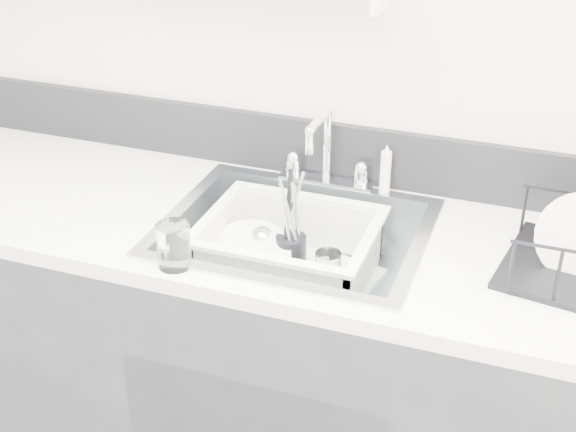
% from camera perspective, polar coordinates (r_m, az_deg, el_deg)
% --- Properties ---
extents(counter_run, '(3.20, 0.62, 0.92)m').
position_cam_1_polar(counter_run, '(2.22, 0.45, -11.22)').
color(counter_run, '#29292C').
rests_on(counter_run, ground).
extents(backsplash, '(3.20, 0.02, 0.16)m').
position_cam_1_polar(backsplash, '(2.17, 3.13, 4.65)').
color(backsplash, black).
rests_on(backsplash, counter_run).
extents(sink, '(0.64, 0.52, 0.20)m').
position_cam_1_polar(sink, '(2.00, 0.49, -3.11)').
color(sink, silver).
rests_on(sink, counter_run).
extents(faucet, '(0.26, 0.18, 0.23)m').
position_cam_1_polar(faucet, '(2.13, 2.70, 3.62)').
color(faucet, silver).
rests_on(faucet, counter_run).
extents(side_sprayer, '(0.03, 0.03, 0.14)m').
position_cam_1_polar(side_sprayer, '(2.10, 6.96, 3.31)').
color(side_sprayer, white).
rests_on(side_sprayer, counter_run).
extents(wash_tub, '(0.50, 0.44, 0.17)m').
position_cam_1_polar(wash_tub, '(2.02, 0.08, -2.58)').
color(wash_tub, white).
rests_on(wash_tub, sink).
extents(plate_stack, '(0.28, 0.27, 0.11)m').
position_cam_1_polar(plate_stack, '(2.04, -2.71, -3.62)').
color(plate_stack, white).
rests_on(plate_stack, wash_tub).
extents(utensil_cup, '(0.08, 0.08, 0.27)m').
position_cam_1_polar(utensil_cup, '(2.05, 0.21, -2.46)').
color(utensil_cup, black).
rests_on(utensil_cup, wash_tub).
extents(ladle, '(0.26, 0.32, 0.09)m').
position_cam_1_polar(ladle, '(2.02, -1.39, -3.39)').
color(ladle, silver).
rests_on(ladle, wash_tub).
extents(tumbler_in_tub, '(0.08, 0.08, 0.09)m').
position_cam_1_polar(tumbler_in_tub, '(2.00, 2.86, -3.82)').
color(tumbler_in_tub, white).
rests_on(tumbler_in_tub, wash_tub).
extents(tumbler_counter, '(0.08, 0.08, 0.11)m').
position_cam_1_polar(tumbler_counter, '(1.80, -8.13, -2.10)').
color(tumbler_counter, white).
rests_on(tumbler_counter, counter_run).
extents(bowl_small, '(0.13, 0.13, 0.04)m').
position_cam_1_polar(bowl_small, '(1.96, 2.55, -5.57)').
color(bowl_small, white).
rests_on(bowl_small, wash_tub).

